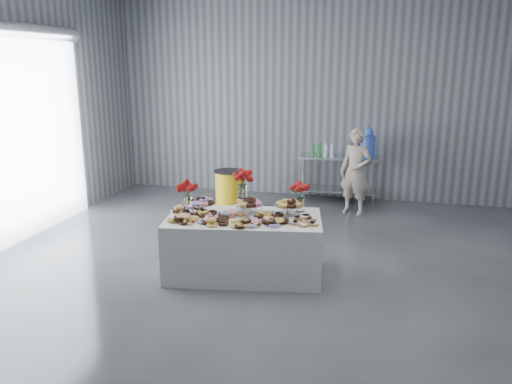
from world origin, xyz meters
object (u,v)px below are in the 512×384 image
water_jug (368,144)px  person (355,172)px  prep_table (339,171)px  display_table (244,246)px  trash_barrel (229,190)px

water_jug → person: person is taller
prep_table → water_jug: size_ratio=2.71×
prep_table → person: size_ratio=0.99×
display_table → water_jug: (1.35, 3.69, 0.77)m
display_table → prep_table: size_ratio=1.27×
person → trash_barrel: (-2.22, -0.27, -0.40)m
water_jug → trash_barrel: 2.69m
water_jug → display_table: bearing=-110.1°
display_table → water_jug: size_ratio=3.43×
display_table → water_jug: water_jug is taller
prep_table → trash_barrel: bearing=-153.0°
display_table → trash_barrel: 2.92m
prep_table → person: person is taller
water_jug → prep_table: bearing=180.0°
water_jug → person: 0.81m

